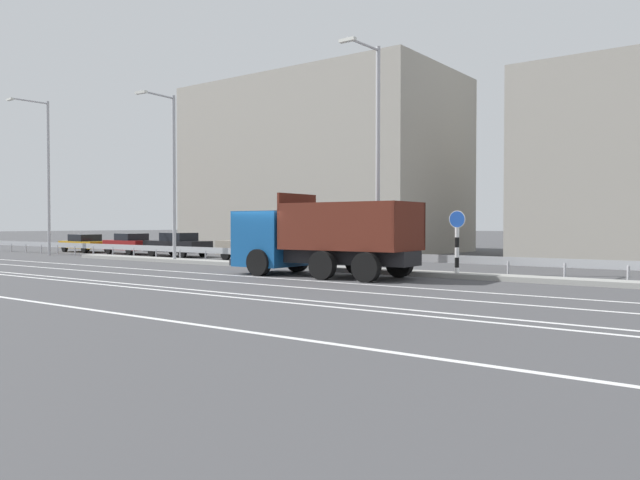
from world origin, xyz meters
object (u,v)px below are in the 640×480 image
(median_road_sign, at_px, (457,243))
(street_lamp_1, at_px, (171,169))
(parked_car_1, at_px, (131,244))
(parked_car_3, at_px, (253,246))
(street_lamp_0, at_px, (46,170))
(parked_car_2, at_px, (178,245))
(dump_truck, at_px, (303,243))
(parked_car_0, at_px, (86,243))
(street_lamp_2, at_px, (376,148))

(median_road_sign, distance_m, street_lamp_1, 16.25)
(parked_car_1, height_order, parked_car_3, parked_car_3)
(median_road_sign, xyz_separation_m, parked_car_1, (-25.23, 4.02, -0.58))
(street_lamp_0, height_order, parked_car_2, street_lamp_0)
(dump_truck, relative_size, parked_car_0, 1.64)
(parked_car_2, bearing_deg, median_road_sign, -100.52)
(street_lamp_1, relative_size, parked_car_2, 1.92)
(parked_car_0, bearing_deg, street_lamp_0, 31.22)
(street_lamp_0, distance_m, street_lamp_2, 24.87)
(street_lamp_0, bearing_deg, parked_car_0, 117.20)
(street_lamp_2, distance_m, parked_car_2, 17.84)
(parked_car_1, bearing_deg, street_lamp_0, 147.56)
(median_road_sign, bearing_deg, dump_truck, -154.57)
(parked_car_0, relative_size, parked_car_2, 1.02)
(parked_car_1, xyz_separation_m, parked_car_2, (4.97, -0.20, 0.04))
(street_lamp_2, bearing_deg, parked_car_1, 168.98)
(street_lamp_1, bearing_deg, median_road_sign, 1.15)
(dump_truck, relative_size, street_lamp_0, 0.77)
(median_road_sign, distance_m, parked_car_0, 30.72)
(dump_truck, height_order, parked_car_0, dump_truck)
(street_lamp_0, bearing_deg, dump_truck, -5.90)
(street_lamp_0, bearing_deg, parked_car_3, 16.27)
(street_lamp_1, bearing_deg, parked_car_2, 136.82)
(street_lamp_0, relative_size, street_lamp_2, 1.08)
(street_lamp_1, xyz_separation_m, parked_car_2, (-4.41, 4.14, -4.12))
(parked_car_2, bearing_deg, street_lamp_0, 116.55)
(parked_car_1, bearing_deg, street_lamp_1, -111.02)
(street_lamp_0, bearing_deg, parked_car_2, 26.39)
(street_lamp_1, bearing_deg, parked_car_0, 163.50)
(dump_truck, bearing_deg, parked_car_1, 69.58)
(street_lamp_1, relative_size, parked_car_3, 2.13)
(street_lamp_1, bearing_deg, street_lamp_0, 179.31)
(parked_car_0, bearing_deg, parked_car_3, 93.96)
(street_lamp_0, distance_m, parked_car_0, 6.74)
(street_lamp_0, xyz_separation_m, parked_car_2, (8.04, 3.99, -4.74))
(street_lamp_2, bearing_deg, parked_car_0, 171.11)
(parked_car_3, bearing_deg, parked_car_2, 88.02)
(street_lamp_0, distance_m, parked_car_2, 10.15)
(street_lamp_0, relative_size, parked_car_1, 2.44)
(street_lamp_0, xyz_separation_m, parked_car_3, (14.25, 4.16, -4.72))
(median_road_sign, relative_size, parked_car_1, 0.62)
(street_lamp_0, relative_size, parked_car_0, 2.14)
(street_lamp_1, xyz_separation_m, parked_car_3, (1.79, 4.31, -4.09))
(median_road_sign, xyz_separation_m, street_lamp_0, (-28.31, -0.17, 4.20))
(dump_truck, xyz_separation_m, street_lamp_2, (1.90, 2.32, 3.82))
(street_lamp_2, height_order, parked_car_0, street_lamp_2)
(street_lamp_1, xyz_separation_m, parked_car_1, (-9.38, 4.34, -4.16))
(median_road_sign, xyz_separation_m, street_lamp_1, (-15.85, -0.32, 3.58))
(street_lamp_0, bearing_deg, street_lamp_1, -0.69)
(street_lamp_0, distance_m, parked_car_1, 7.06)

